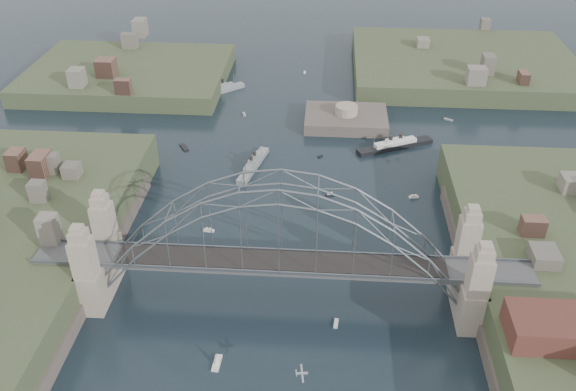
# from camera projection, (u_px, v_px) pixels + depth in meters

# --- Properties ---
(ground) EXTENTS (500.00, 500.00, 0.00)m
(ground) POSITION_uv_depth(u_px,v_px,m) (281.00, 299.00, 106.22)
(ground) COLOR black
(ground) RESTS_ON ground
(bridge) EXTENTS (84.00, 13.80, 24.60)m
(bridge) POSITION_uv_depth(u_px,v_px,m) (280.00, 243.00, 99.50)
(bridge) COLOR #4C4C4E
(bridge) RESTS_ON ground
(headland_nw) EXTENTS (60.00, 45.00, 9.00)m
(headland_nw) POSITION_uv_depth(u_px,v_px,m) (130.00, 80.00, 188.66)
(headland_nw) COLOR #3B462A
(headland_nw) RESTS_ON ground
(headland_ne) EXTENTS (70.00, 55.00, 9.50)m
(headland_ne) POSITION_uv_depth(u_px,v_px,m) (463.00, 70.00, 194.81)
(headland_ne) COLOR #3B462A
(headland_ne) RESTS_ON ground
(fort_island) EXTENTS (22.00, 16.00, 9.40)m
(fort_island) POSITION_uv_depth(u_px,v_px,m) (346.00, 125.00, 164.22)
(fort_island) COLOR #4F453E
(fort_island) RESTS_ON ground
(naval_cruiser_near) EXTENTS (6.03, 17.03, 5.09)m
(naval_cruiser_near) POSITION_uv_depth(u_px,v_px,m) (253.00, 165.00, 144.02)
(naval_cruiser_near) COLOR gray
(naval_cruiser_near) RESTS_ON ground
(naval_cruiser_far) EXTENTS (13.63, 12.35, 5.46)m
(naval_cruiser_far) POSITION_uv_depth(u_px,v_px,m) (220.00, 90.00, 181.26)
(naval_cruiser_far) COLOR gray
(naval_cruiser_far) RESTS_ON ground
(ocean_liner) EXTENTS (19.74, 11.41, 5.04)m
(ocean_liner) POSITION_uv_depth(u_px,v_px,m) (395.00, 145.00, 152.15)
(ocean_liner) COLOR black
(ocean_liner) RESTS_ON ground
(aeroplane) EXTENTS (1.77, 3.25, 0.47)m
(aeroplane) POSITION_uv_depth(u_px,v_px,m) (301.00, 373.00, 83.64)
(aeroplane) COLOR #A2A5A9
(small_boat_a) EXTENTS (2.26, 0.95, 1.43)m
(small_boat_a) POSITION_uv_depth(u_px,v_px,m) (209.00, 230.00, 122.79)
(small_boat_a) COLOR white
(small_boat_a) RESTS_ON ground
(small_boat_b) EXTENTS (2.16, 1.07, 1.43)m
(small_boat_b) POSITION_uv_depth(u_px,v_px,m) (330.00, 194.00, 133.98)
(small_boat_b) COLOR white
(small_boat_b) RESTS_ON ground
(small_boat_c) EXTENTS (1.23, 3.35, 2.38)m
(small_boat_c) POSITION_uv_depth(u_px,v_px,m) (217.00, 361.00, 93.54)
(small_boat_c) COLOR white
(small_boat_c) RESTS_ON ground
(small_boat_d) EXTENTS (2.23, 1.11, 1.43)m
(small_boat_d) POSITION_uv_depth(u_px,v_px,m) (414.00, 197.00, 133.21)
(small_boat_d) COLOR white
(small_boat_d) RESTS_ON ground
(small_boat_e) EXTENTS (3.02, 3.89, 0.45)m
(small_boat_e) POSITION_uv_depth(u_px,v_px,m) (184.00, 148.00, 152.46)
(small_boat_e) COLOR white
(small_boat_e) RESTS_ON ground
(small_boat_f) EXTENTS (1.24, 1.37, 0.45)m
(small_boat_f) POSITION_uv_depth(u_px,v_px,m) (320.00, 156.00, 148.68)
(small_boat_f) COLOR white
(small_boat_f) RESTS_ON ground
(small_boat_h) EXTENTS (1.37, 2.40, 0.45)m
(small_boat_h) POSITION_uv_depth(u_px,v_px,m) (244.00, 114.00, 168.69)
(small_boat_h) COLOR white
(small_boat_h) RESTS_ON ground
(small_boat_i) EXTENTS (2.12, 2.37, 1.43)m
(small_boat_i) POSITION_uv_depth(u_px,v_px,m) (460.00, 236.00, 121.15)
(small_boat_i) COLOR white
(small_boat_i) RESTS_ON ground
(small_boat_k) EXTENTS (0.65, 1.97, 0.45)m
(small_boat_k) POSITION_uv_depth(u_px,v_px,m) (305.00, 73.00, 194.80)
(small_boat_k) COLOR white
(small_boat_k) RESTS_ON ground
(small_boat_l) EXTENTS (1.90, 2.33, 0.45)m
(small_boat_l) POSITION_uv_depth(u_px,v_px,m) (122.00, 195.00, 133.93)
(small_boat_l) COLOR white
(small_boat_l) RESTS_ON ground
(small_boat_m) EXTENTS (0.87, 2.10, 0.45)m
(small_boat_m) POSITION_uv_depth(u_px,v_px,m) (336.00, 324.00, 100.99)
(small_boat_m) COLOR white
(small_boat_m) RESTS_ON ground
(small_boat_n) EXTENTS (2.54, 2.01, 0.45)m
(small_boat_n) POSITION_uv_depth(u_px,v_px,m) (448.00, 120.00, 165.81)
(small_boat_n) COLOR white
(small_boat_n) RESTS_ON ground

